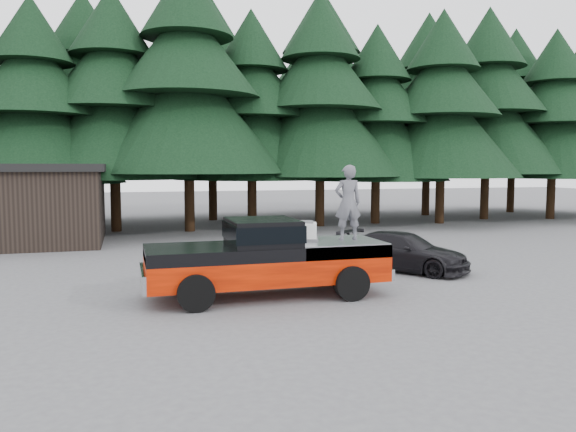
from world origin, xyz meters
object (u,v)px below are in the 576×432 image
object	(u,v)px
air_compressor	(304,232)
parked_car	(403,252)
pickup_truck	(266,270)
utility_building	(0,204)
man_on_bed	(348,202)

from	to	relation	value
air_compressor	parked_car	xyz separation A→B (m)	(3.86, 1.99, -0.96)
pickup_truck	utility_building	xyz separation A→B (m)	(-8.22, 12.19, 1.00)
parked_car	utility_building	size ratio (longest dim) A/B	0.48
parked_car	utility_building	world-z (taller)	utility_building
man_on_bed	parked_car	size ratio (longest dim) A/B	0.47
utility_building	air_compressor	bearing A→B (deg)	-52.28
man_on_bed	pickup_truck	bearing A→B (deg)	4.37
parked_car	utility_building	bearing A→B (deg)	105.22
man_on_bed	parked_car	distance (m)	3.91
air_compressor	parked_car	distance (m)	4.45
man_on_bed	parked_car	xyz separation A→B (m)	(2.76, 2.19, -1.70)
air_compressor	man_on_bed	bearing A→B (deg)	7.34
man_on_bed	air_compressor	bearing A→B (deg)	-6.25
pickup_truck	man_on_bed	world-z (taller)	man_on_bed
air_compressor	utility_building	bearing A→B (deg)	145.26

